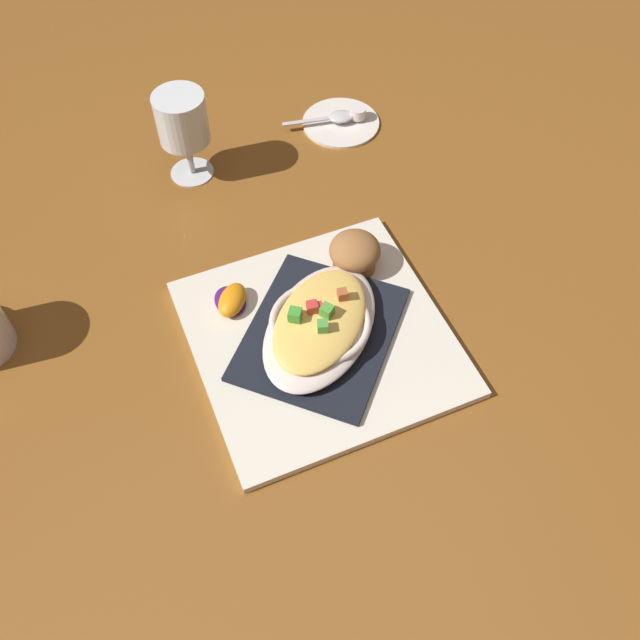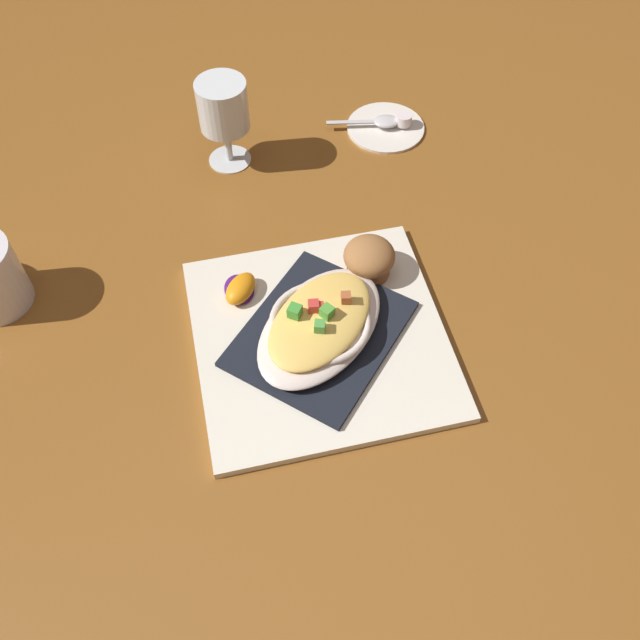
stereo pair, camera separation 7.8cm
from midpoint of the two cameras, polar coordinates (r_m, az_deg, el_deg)
name	(u,v)px [view 2 (the right image)]	position (r m, az deg, el deg)	size (l,w,h in m)	color
ground_plane	(320,340)	(0.81, 2.74, -1.89)	(2.60, 2.60, 0.00)	brown
square_plate	(320,338)	(0.81, 2.75, -1.67)	(0.29, 0.29, 0.01)	white
folded_napkin	(320,333)	(0.80, 2.78, -1.31)	(0.19, 0.16, 0.01)	black
gratin_dish	(320,324)	(0.78, 2.83, -0.49)	(0.20, 0.22, 0.05)	silver
muffin	(369,259)	(0.85, 6.72, 4.89)	(0.06, 0.06, 0.05)	#A26233
orange_garnish	(240,289)	(0.83, -3.98, 2.41)	(0.05, 0.06, 0.02)	#471869
stemmed_glass	(223,110)	(0.97, -5.65, 16.77)	(0.07, 0.07, 0.13)	white
creamer_saucer	(386,126)	(1.08, 7.59, 15.50)	(0.12, 0.12, 0.01)	white
spoon	(383,121)	(1.07, 7.36, 15.89)	(0.11, 0.03, 0.01)	silver
creamer_cup_0	(404,119)	(1.08, 9.10, 15.99)	(0.02, 0.02, 0.02)	white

